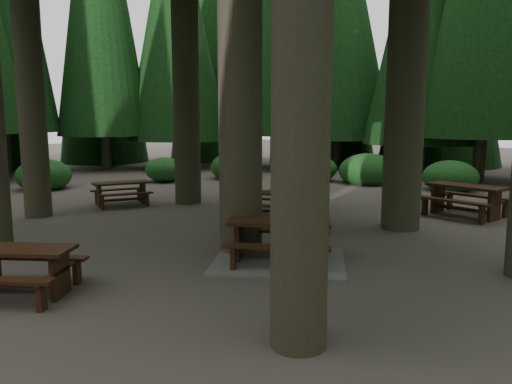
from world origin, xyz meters
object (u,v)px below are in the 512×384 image
Objects in this scene: picnic_table_d at (465,196)px; picnic_table_e at (16,264)px; picnic_table_a at (279,248)px; picnic_table_b at (121,190)px; picnic_table_c at (273,209)px.

picnic_table_d is 10.96m from picnic_table_e.
picnic_table_e is (-3.37, -10.43, -0.08)m from picnic_table_d.
picnic_table_e is at bearing -97.05° from picnic_table_d.
picnic_table_d is at bearing 37.80° from picnic_table_e.
picnic_table_e is (-2.06, -3.81, 0.21)m from picnic_table_a.
picnic_table_b is (-7.32, 1.90, 0.19)m from picnic_table_a.
picnic_table_b is 9.84m from picnic_table_d.
picnic_table_b is 7.76m from picnic_table_e.
picnic_table_a is 1.50× the size of picnic_table_b.
picnic_table_c is at bearing 60.21° from picnic_table_e.
picnic_table_c is at bearing -128.96° from picnic_table_d.
picnic_table_a is 1.41× the size of picnic_table_e.
picnic_table_e reaches higher than picnic_table_b.
picnic_table_c is (-2.63, 3.30, -0.06)m from picnic_table_a.
picnic_table_d is (3.93, 3.32, 0.35)m from picnic_table_c.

